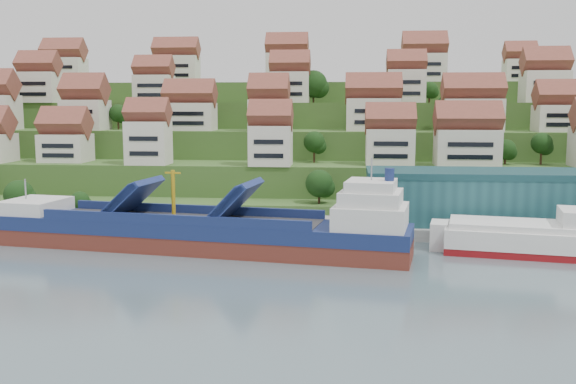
# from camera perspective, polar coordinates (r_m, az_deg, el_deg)

# --- Properties ---
(ground) EXTENTS (300.00, 300.00, 0.00)m
(ground) POSITION_cam_1_polar(r_m,az_deg,el_deg) (110.73, -4.24, -5.04)
(ground) COLOR slate
(ground) RESTS_ON ground
(quay) EXTENTS (180.00, 14.00, 2.20)m
(quay) POSITION_cam_1_polar(r_m,az_deg,el_deg) (123.68, 6.11, -3.18)
(quay) COLOR gray
(quay) RESTS_ON ground
(hillside) EXTENTS (260.00, 128.00, 31.00)m
(hillside) POSITION_cam_1_polar(r_m,az_deg,el_deg) (211.22, 0.42, 4.03)
(hillside) COLOR #2D4C1E
(hillside) RESTS_ON ground
(hillside_village) EXTENTS (159.23, 64.04, 28.55)m
(hillside_village) POSITION_cam_1_polar(r_m,az_deg,el_deg) (167.68, -0.87, 7.68)
(hillside_village) COLOR beige
(hillside_village) RESTS_ON ground
(hillside_trees) EXTENTS (137.79, 62.26, 31.08)m
(hillside_trees) POSITION_cam_1_polar(r_m,az_deg,el_deg) (154.74, -5.75, 4.93)
(hillside_trees) COLOR #183913
(hillside_trees) RESTS_ON ground
(warehouse) EXTENTS (60.00, 15.00, 10.00)m
(warehouse) POSITION_cam_1_polar(r_m,az_deg,el_deg) (129.13, 20.49, -0.43)
(warehouse) COLOR #1F4F55
(warehouse) RESTS_ON quay
(flagpole) EXTENTS (1.28, 0.16, 8.00)m
(flagpole) POSITION_cam_1_polar(r_m,az_deg,el_deg) (117.76, 5.27, -0.87)
(flagpole) COLOR gray
(flagpole) RESTS_ON quay
(cargo_ship) EXTENTS (73.69, 22.34, 16.08)m
(cargo_ship) POSITION_cam_1_polar(r_m,az_deg,el_deg) (109.48, -7.32, -3.57)
(cargo_ship) COLOR maroon
(cargo_ship) RESTS_ON ground
(second_ship) EXTENTS (30.63, 15.88, 8.46)m
(second_ship) POSITION_cam_1_polar(r_m,az_deg,el_deg) (113.59, 21.50, -3.93)
(second_ship) COLOR maroon
(second_ship) RESTS_ON ground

